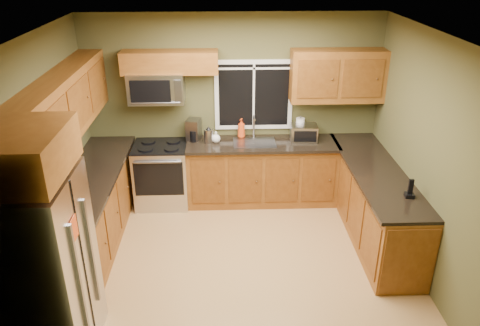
{
  "coord_description": "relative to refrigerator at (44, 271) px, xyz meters",
  "views": [
    {
      "loc": [
        -0.14,
        -4.68,
        3.49
      ],
      "look_at": [
        0.05,
        0.35,
        1.15
      ],
      "focal_mm": 35.0,
      "sensor_mm": 36.0,
      "label": 1
    }
  ],
  "objects": [
    {
      "name": "upper_cabinets_back_right",
      "position": [
        3.19,
        2.94,
        0.96
      ],
      "size": [
        1.3,
        0.33,
        0.72
      ],
      "primitive_type": "cube",
      "color": "brown",
      "rests_on": "back_wall"
    },
    {
      "name": "soap_bottle_a",
      "position": [
        1.86,
        3.0,
        0.18
      ],
      "size": [
        0.14,
        0.14,
        0.28
      ],
      "primitive_type": "imported",
      "rotation": [
        0.0,
        0.0,
        -0.4
      ],
      "color": "#E84915",
      "rests_on": "countertop_back"
    },
    {
      "name": "range",
      "position": [
        0.69,
        2.77,
        -0.43
      ],
      "size": [
        0.76,
        0.69,
        0.94
      ],
      "color": "#B7B7BC",
      "rests_on": "ground"
    },
    {
      "name": "upper_cabinets_left",
      "position": [
        -0.2,
        1.78,
        0.96
      ],
      "size": [
        0.33,
        2.65,
        0.72
      ],
      "primitive_type": "cube",
      "color": "brown",
      "rests_on": "left_wall"
    },
    {
      "name": "countertop_left",
      "position": [
        -0.04,
        1.78,
        0.02
      ],
      "size": [
        0.65,
        2.65,
        0.04
      ],
      "primitive_type": "cube",
      "color": "black",
      "rests_on": "base_cabinets_left"
    },
    {
      "name": "upper_cabinet_over_fridge",
      "position": [
        -0.0,
        0.0,
        1.13
      ],
      "size": [
        0.72,
        0.9,
        0.38
      ],
      "primitive_type": "cube",
      "color": "brown",
      "rests_on": "left_wall"
    },
    {
      "name": "sink",
      "position": [
        2.04,
        2.79,
        0.05
      ],
      "size": [
        0.6,
        0.42,
        0.36
      ],
      "color": "slate",
      "rests_on": "countertop_back"
    },
    {
      "name": "kettle",
      "position": [
        1.39,
        2.82,
        0.15
      ],
      "size": [
        0.18,
        0.18,
        0.24
      ],
      "color": "#B7B7BC",
      "rests_on": "countertop_back"
    },
    {
      "name": "toaster_oven",
      "position": [
        2.75,
        2.84,
        0.16
      ],
      "size": [
        0.39,
        0.31,
        0.23
      ],
      "color": "#B7B7BC",
      "rests_on": "countertop_back"
    },
    {
      "name": "front_wall",
      "position": [
        1.74,
        -0.5,
        0.45
      ],
      "size": [
        4.2,
        0.0,
        4.2
      ],
      "primitive_type": "plane",
      "rotation": [
        -1.57,
        0.0,
        0.0
      ],
      "color": "#4E4D2A",
      "rests_on": "ground"
    },
    {
      "name": "left_wall",
      "position": [
        -0.36,
        1.3,
        0.45
      ],
      "size": [
        0.0,
        3.6,
        3.6
      ],
      "primitive_type": "plane",
      "rotation": [
        1.57,
        0.0,
        1.57
      ],
      "color": "#4E4D2A",
      "rests_on": "ground"
    },
    {
      "name": "base_cabinets_peninsula",
      "position": [
        3.54,
        1.84,
        -0.45
      ],
      "size": [
        0.6,
        2.52,
        0.9
      ],
      "color": "brown",
      "rests_on": "ground"
    },
    {
      "name": "cordless_phone",
      "position": [
        3.66,
        1.13,
        0.11
      ],
      "size": [
        0.11,
        0.11,
        0.22
      ],
      "color": "black",
      "rests_on": "countertop_peninsula"
    },
    {
      "name": "window",
      "position": [
        2.04,
        3.08,
        0.65
      ],
      "size": [
        1.12,
        0.03,
        1.02
      ],
      "color": "white",
      "rests_on": "back_wall"
    },
    {
      "name": "paper_towel_roll",
      "position": [
        2.72,
        2.98,
        0.19
      ],
      "size": [
        0.12,
        0.12,
        0.32
      ],
      "color": "white",
      "rests_on": "countertop_back"
    },
    {
      "name": "back_wall",
      "position": [
        1.74,
        3.1,
        0.45
      ],
      "size": [
        4.2,
        0.0,
        4.2
      ],
      "primitive_type": "plane",
      "rotation": [
        1.57,
        0.0,
        0.0
      ],
      "color": "#4E4D2A",
      "rests_on": "ground"
    },
    {
      "name": "base_cabinets_back",
      "position": [
        2.15,
        2.8,
        -0.45
      ],
      "size": [
        2.17,
        0.6,
        0.9
      ],
      "primitive_type": "cube",
      "color": "brown",
      "rests_on": "ground"
    },
    {
      "name": "refrigerator",
      "position": [
        0.0,
        0.0,
        0.0
      ],
      "size": [
        0.74,
        0.9,
        1.8
      ],
      "color": "#B7B7BC",
      "rests_on": "ground"
    },
    {
      "name": "countertop_back",
      "position": [
        2.15,
        2.78,
        0.02
      ],
      "size": [
        2.17,
        0.65,
        0.04
      ],
      "primitive_type": "cube",
      "color": "black",
      "rests_on": "base_cabinets_back"
    },
    {
      "name": "microwave",
      "position": [
        0.69,
        2.91,
        0.83
      ],
      "size": [
        0.76,
        0.41,
        0.42
      ],
      "color": "#B7B7BC",
      "rests_on": "back_wall"
    },
    {
      "name": "soap_bottle_c",
      "position": [
        1.49,
        2.82,
        0.12
      ],
      "size": [
        0.13,
        0.13,
        0.16
      ],
      "primitive_type": "imported",
      "rotation": [
        0.0,
        0.0,
        0.03
      ],
      "color": "white",
      "rests_on": "countertop_back"
    },
    {
      "name": "base_cabinets_left",
      "position": [
        -0.06,
        1.78,
        -0.45
      ],
      "size": [
        0.6,
        2.65,
        0.9
      ],
      "primitive_type": "cube",
      "color": "brown",
      "rests_on": "ground"
    },
    {
      "name": "upper_cabinets_back_left",
      "position": [
        0.89,
        2.94,
        1.17
      ],
      "size": [
        1.3,
        0.33,
        0.3
      ],
      "primitive_type": "cube",
      "color": "brown",
      "rests_on": "back_wall"
    },
    {
      "name": "floor",
      "position": [
        1.74,
        1.3,
        -0.9
      ],
      "size": [
        4.2,
        4.2,
        0.0
      ],
      "primitive_type": "plane",
      "color": "#B1844D",
      "rests_on": "ground"
    },
    {
      "name": "right_wall",
      "position": [
        3.84,
        1.3,
        0.45
      ],
      "size": [
        0.0,
        3.6,
        3.6
      ],
      "primitive_type": "plane",
      "rotation": [
        1.57,
        0.0,
        -1.57
      ],
      "color": "#4E4D2A",
      "rests_on": "ground"
    },
    {
      "name": "coffee_maker",
      "position": [
        1.17,
        2.94,
        0.18
      ],
      "size": [
        0.23,
        0.28,
        0.3
      ],
      "color": "slate",
      "rests_on": "countertop_back"
    },
    {
      "name": "ceiling",
      "position": [
        1.74,
        1.3,
        1.8
      ],
      "size": [
        4.2,
        4.2,
        0.0
      ],
      "primitive_type": "plane",
      "rotation": [
        3.14,
        0.0,
        0.0
      ],
      "color": "white",
      "rests_on": "back_wall"
    },
    {
      "name": "countertop_peninsula",
      "position": [
        3.51,
        1.85,
        0.02
      ],
      "size": [
        0.65,
        2.5,
        0.04
      ],
      "primitive_type": "cube",
      "color": "black",
      "rests_on": "base_cabinets_peninsula"
    }
  ]
}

